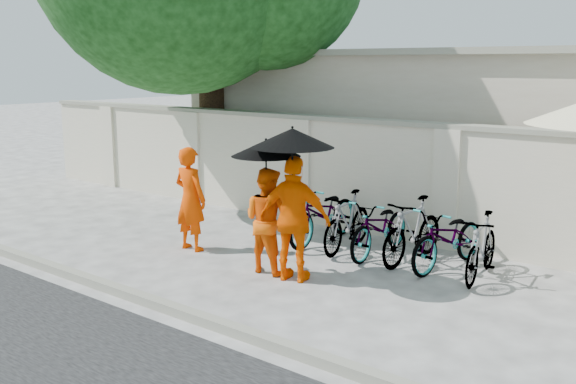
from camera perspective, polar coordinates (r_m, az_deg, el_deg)
The scene contains 15 objects.
ground at distance 9.74m, azimuth -5.02°, elevation -6.93°, with size 80.00×80.00×0.00m, color silver.
kerb at distance 8.63m, azimuth -12.85°, elevation -9.20°, with size 40.00×0.16×0.12m, color gray.
compound_wall at distance 11.46m, azimuth 9.63°, elevation 0.91°, with size 20.00×0.30×2.00m, color beige.
building_behind at distance 14.47m, azimuth 20.49°, elevation 4.91°, with size 14.00×6.00×3.20m, color beige.
monk_left at distance 10.66m, azimuth -8.68°, elevation -0.61°, with size 0.63×0.41×1.72m, color #F33E00.
monk_center at distance 9.45m, azimuth -1.84°, elevation -2.51°, with size 0.76×0.59×1.57m, color #F95A06.
parasol_center at distance 9.16m, azimuth -1.97°, elevation 3.91°, with size 1.00×1.00×1.09m.
monk_right at distance 9.01m, azimuth 0.59°, elevation -2.44°, with size 1.05×0.44×1.80m, color #FF6000.
parasol_right at distance 8.73m, azimuth 0.39°, elevation 4.83°, with size 1.15×1.15×1.17m.
bike_0 at distance 11.05m, azimuth 3.23°, elevation -1.93°, with size 0.68×1.94×1.02m, color gray.
bike_1 at distance 10.63m, azimuth 5.30°, elevation -2.61°, with size 0.46×1.63×0.98m, color gray.
bike_2 at distance 10.41m, azimuth 8.21°, elevation -3.11°, with size 0.62×1.78×0.93m, color gray.
bike_3 at distance 10.13m, azimuth 11.01°, elevation -3.36°, with size 0.48×1.70×1.02m, color gray.
bike_4 at distance 9.95m, azimuth 14.09°, elevation -3.98°, with size 0.63×1.81×0.95m, color gray.
bike_5 at distance 9.59m, azimuth 16.83°, elevation -4.70°, with size 0.45×1.58×0.95m, color gray.
Camera 1 is at (6.34, -6.72, 3.05)m, focal length 40.00 mm.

